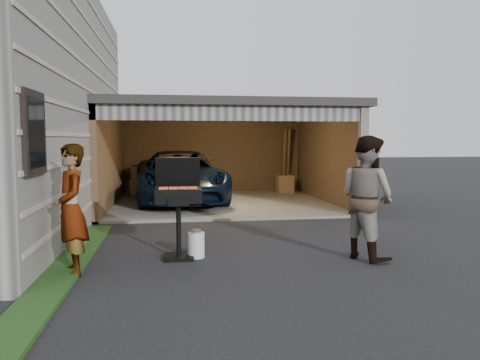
% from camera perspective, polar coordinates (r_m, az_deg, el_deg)
% --- Properties ---
extents(ground, '(80.00, 80.00, 0.00)m').
position_cam_1_polar(ground, '(7.54, -2.79, -9.74)').
color(ground, black).
rests_on(ground, ground).
extents(groundcover_strip, '(0.50, 8.00, 0.06)m').
position_cam_1_polar(groundcover_strip, '(6.72, -21.81, -11.67)').
color(groundcover_strip, '#193814').
rests_on(groundcover_strip, ground).
extents(garage, '(6.80, 6.30, 2.90)m').
position_cam_1_polar(garage, '(14.13, -2.37, 4.80)').
color(garage, '#605E59').
rests_on(garage, ground).
extents(minivan, '(2.87, 5.58, 1.51)m').
position_cam_1_polar(minivan, '(14.21, -7.44, 0.26)').
color(minivan, black).
rests_on(minivan, ground).
extents(woman, '(0.67, 0.80, 1.86)m').
position_cam_1_polar(woman, '(6.97, -19.89, -3.45)').
color(woman, silver).
rests_on(woman, ground).
extents(man, '(1.07, 1.18, 1.98)m').
position_cam_1_polar(man, '(7.76, 15.21, -2.06)').
color(man, '#45261B').
rests_on(man, ground).
extents(bbq_grill, '(0.73, 0.64, 1.62)m').
position_cam_1_polar(bbq_grill, '(7.56, -7.54, -2.30)').
color(bbq_grill, black).
rests_on(bbq_grill, ground).
extents(propane_tank, '(0.32, 0.32, 0.41)m').
position_cam_1_polar(propane_tank, '(7.69, -5.38, -7.88)').
color(propane_tank, silver).
rests_on(propane_tank, ground).
extents(plywood_panel, '(0.22, 0.78, 0.86)m').
position_cam_1_polar(plywood_panel, '(8.70, -19.16, -5.12)').
color(plywood_panel, brown).
rests_on(plywood_panel, ground).
extents(hand_truck, '(0.46, 0.42, 1.00)m').
position_cam_1_polar(hand_truck, '(11.80, 14.91, -3.58)').
color(hand_truck, slate).
rests_on(hand_truck, ground).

